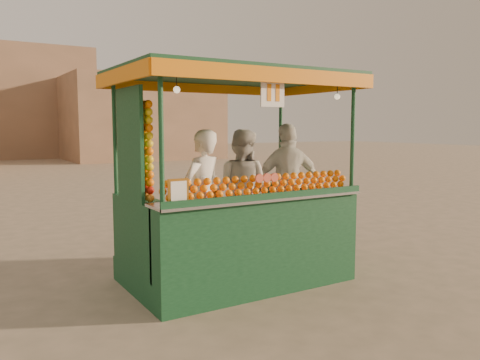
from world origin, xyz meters
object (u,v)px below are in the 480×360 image
vendor_middle (242,189)px  vendor_right (288,185)px  vendor_left (202,197)px  juice_cart (234,216)px

vendor_middle → vendor_right: vendor_right is taller
vendor_right → vendor_left: bearing=20.9°
vendor_left → juice_cart: bearing=140.7°
vendor_left → vendor_right: (1.43, 0.16, 0.04)m
vendor_middle → vendor_right: bearing=-142.5°
vendor_left → vendor_middle: bearing=-179.1°
juice_cart → vendor_middle: size_ratio=1.79×
vendor_middle → vendor_right: (0.66, -0.19, 0.04)m
vendor_left → vendor_right: 1.44m
vendor_left → vendor_middle: vendor_left is taller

